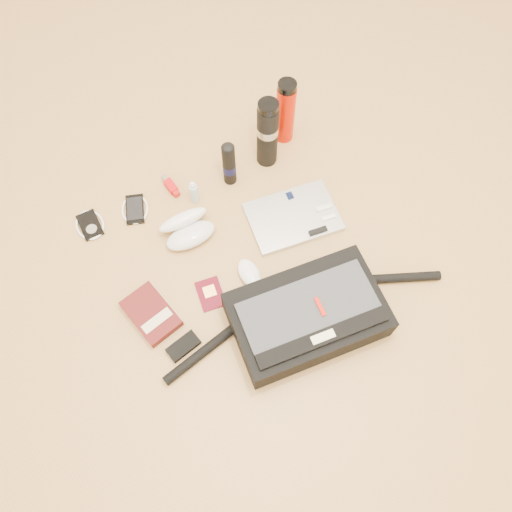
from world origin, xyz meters
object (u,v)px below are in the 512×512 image
object	(u,v)px
messenger_bag	(307,315)
laptop	(294,217)
thermos_black	(267,133)
thermos_red	(285,112)
book	(152,314)

from	to	relation	value
messenger_bag	laptop	bearing A→B (deg)	72.09
thermos_black	thermos_red	xyz separation A→B (m)	(0.11, 0.06, -0.01)
messenger_bag	thermos_black	distance (m)	0.67
book	thermos_black	world-z (taller)	thermos_black
messenger_bag	thermos_black	size ratio (longest dim) A/B	3.24
messenger_bag	book	distance (m)	0.50
laptop	book	size ratio (longest dim) A/B	1.68
laptop	book	world-z (taller)	book
laptop	thermos_black	xyz separation A→B (m)	(0.05, 0.27, 0.14)
laptop	thermos_red	bearing A→B (deg)	74.24
book	thermos_black	xyz separation A→B (m)	(0.65, 0.35, 0.13)
book	thermos_black	distance (m)	0.75
messenger_bag	book	size ratio (longest dim) A/B	4.67
laptop	thermos_red	distance (m)	0.40
book	thermos_red	xyz separation A→B (m)	(0.76, 0.41, 0.12)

